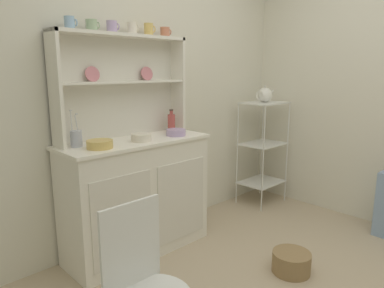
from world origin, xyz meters
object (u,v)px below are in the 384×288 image
(floor_basket, at_px, (291,262))
(jam_bottle, at_px, (171,122))
(utensil_jar, at_px, (76,138))
(porcelain_teapot, at_px, (265,95))
(wire_chair, at_px, (143,279))
(cup_sky_0, at_px, (70,23))
(hutch_shelf_unit, at_px, (121,79))
(bakers_rack, at_px, (263,142))
(bowl_mixing_large, at_px, (100,144))
(hutch_cabinet, at_px, (137,195))

(floor_basket, relative_size, jam_bottle, 1.42)
(utensil_jar, relative_size, porcelain_teapot, 1.06)
(wire_chair, height_order, cup_sky_0, cup_sky_0)
(hutch_shelf_unit, height_order, floor_basket, hutch_shelf_unit)
(bakers_rack, xyz_separation_m, floor_basket, (-0.99, -0.96, -0.59))
(bakers_rack, xyz_separation_m, jam_bottle, (-1.15, 0.14, 0.31))
(wire_chair, relative_size, utensil_jar, 3.34)
(hutch_shelf_unit, distance_m, porcelain_teapot, 1.60)
(bowl_mixing_large, bearing_deg, cup_sky_0, 107.06)
(hutch_cabinet, relative_size, hutch_shelf_unit, 1.07)
(floor_basket, xyz_separation_m, jam_bottle, (-0.16, 1.10, 0.90))
(floor_basket, height_order, jam_bottle, jam_bottle)
(bakers_rack, bearing_deg, wire_chair, -156.89)
(utensil_jar, bearing_deg, floor_basket, -46.82)
(jam_bottle, bearing_deg, bowl_mixing_large, -168.27)
(hutch_shelf_unit, distance_m, cup_sky_0, 0.54)
(hutch_cabinet, xyz_separation_m, jam_bottle, (0.43, 0.09, 0.52))
(floor_basket, xyz_separation_m, utensil_jar, (-1.02, 1.09, 0.88))
(cup_sky_0, bearing_deg, utensil_jar, -124.62)
(bakers_rack, bearing_deg, porcelain_teapot, -180.00)
(bakers_rack, distance_m, utensil_jar, 2.04)
(floor_basket, bearing_deg, hutch_cabinet, 120.37)
(wire_chair, relative_size, cup_sky_0, 10.40)
(hutch_shelf_unit, relative_size, cup_sky_0, 13.28)
(bakers_rack, relative_size, wire_chair, 1.28)
(utensil_jar, bearing_deg, cup_sky_0, 55.38)
(utensil_jar, xyz_separation_m, porcelain_teapot, (2.01, -0.13, 0.20))
(porcelain_teapot, bearing_deg, bowl_mixing_large, -179.31)
(jam_bottle, distance_m, porcelain_teapot, 1.17)
(jam_bottle, relative_size, porcelain_teapot, 0.79)
(hutch_shelf_unit, distance_m, wire_chair, 1.60)
(hutch_shelf_unit, relative_size, porcelain_teapot, 4.50)
(hutch_cabinet, height_order, jam_bottle, jam_bottle)
(hutch_shelf_unit, xyz_separation_m, cup_sky_0, (-0.40, -0.04, 0.37))
(hutch_cabinet, bearing_deg, floor_basket, -59.63)
(bowl_mixing_large, bearing_deg, wire_chair, -110.45)
(wire_chair, bearing_deg, porcelain_teapot, 37.76)
(hutch_shelf_unit, bearing_deg, bakers_rack, -7.79)
(bakers_rack, height_order, floor_basket, bakers_rack)
(hutch_shelf_unit, height_order, jam_bottle, hutch_shelf_unit)
(hutch_cabinet, height_order, hutch_shelf_unit, hutch_shelf_unit)
(porcelain_teapot, bearing_deg, floor_basket, -135.65)
(wire_chair, bearing_deg, hutch_shelf_unit, 74.36)
(hutch_shelf_unit, xyz_separation_m, floor_basket, (0.59, -1.18, -1.27))
(bakers_rack, xyz_separation_m, cup_sky_0, (-1.98, 0.17, 1.05))
(porcelain_teapot, bearing_deg, jam_bottle, 173.22)
(jam_bottle, bearing_deg, cup_sky_0, 177.51)
(hutch_cabinet, height_order, bakers_rack, bakers_rack)
(bowl_mixing_large, distance_m, utensil_jar, 0.18)
(hutch_shelf_unit, bearing_deg, bowl_mixing_large, -144.82)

